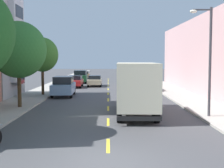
{
  "coord_description": "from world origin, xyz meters",
  "views": [
    {
      "loc": [
        0.01,
        -10.95,
        3.56
      ],
      "look_at": [
        0.39,
        21.31,
        1.07
      ],
      "focal_mm": 51.03,
      "sensor_mm": 36.0,
      "label": 1
    }
  ],
  "objects_px": {
    "parked_suv_forest": "(80,76)",
    "parked_hatchback_burgundy": "(130,73)",
    "street_lamp": "(208,53)",
    "street_tree_third": "(42,55)",
    "parked_wagon_red": "(75,81)",
    "delivery_box_truck": "(136,85)",
    "parked_sedan_orange": "(84,75)",
    "moving_champagne_sedan": "(95,81)",
    "parked_wagon_teal": "(136,77)",
    "street_tree_second": "(19,50)",
    "parked_suv_silver": "(132,74)",
    "parked_suv_sky": "(64,86)",
    "parked_wagon_black": "(148,84)"
  },
  "relations": [
    {
      "from": "parked_wagon_teal",
      "to": "delivery_box_truck",
      "type": "bearing_deg",
      "value": -94.87
    },
    {
      "from": "parked_suv_forest",
      "to": "parked_hatchback_burgundy",
      "type": "bearing_deg",
      "value": 61.6
    },
    {
      "from": "street_lamp",
      "to": "parked_wagon_black",
      "type": "height_order",
      "value": "street_lamp"
    },
    {
      "from": "parked_suv_forest",
      "to": "parked_suv_silver",
      "type": "xyz_separation_m",
      "value": [
        8.54,
        8.38,
        0.0
      ]
    },
    {
      "from": "street_lamp",
      "to": "parked_wagon_red",
      "type": "relative_size",
      "value": 1.38
    },
    {
      "from": "moving_champagne_sedan",
      "to": "parked_suv_silver",
      "type": "bearing_deg",
      "value": 66.56
    },
    {
      "from": "parked_suv_sky",
      "to": "parked_sedan_orange",
      "type": "relative_size",
      "value": 1.07
    },
    {
      "from": "delivery_box_truck",
      "to": "parked_suv_sky",
      "type": "relative_size",
      "value": 1.67
    },
    {
      "from": "delivery_box_truck",
      "to": "parked_sedan_orange",
      "type": "relative_size",
      "value": 1.79
    },
    {
      "from": "parked_suv_forest",
      "to": "parked_wagon_red",
      "type": "xyz_separation_m",
      "value": [
        -0.06,
        -7.35,
        -0.18
      ]
    },
    {
      "from": "street_lamp",
      "to": "parked_suv_forest",
      "type": "height_order",
      "value": "street_lamp"
    },
    {
      "from": "parked_wagon_black",
      "to": "parked_wagon_teal",
      "type": "bearing_deg",
      "value": 90.06
    },
    {
      "from": "street_tree_second",
      "to": "parked_suv_forest",
      "type": "distance_m",
      "value": 25.62
    },
    {
      "from": "parked_hatchback_burgundy",
      "to": "moving_champagne_sedan",
      "type": "height_order",
      "value": "parked_hatchback_burgundy"
    },
    {
      "from": "street_tree_third",
      "to": "moving_champagne_sedan",
      "type": "height_order",
      "value": "street_tree_third"
    },
    {
      "from": "street_tree_second",
      "to": "moving_champagne_sedan",
      "type": "relative_size",
      "value": 1.37
    },
    {
      "from": "parked_wagon_black",
      "to": "parked_suv_forest",
      "type": "bearing_deg",
      "value": 124.29
    },
    {
      "from": "parked_sedan_orange",
      "to": "parked_suv_silver",
      "type": "bearing_deg",
      "value": -6.92
    },
    {
      "from": "delivery_box_truck",
      "to": "parked_wagon_teal",
      "type": "height_order",
      "value": "delivery_box_truck"
    },
    {
      "from": "street_tree_third",
      "to": "parked_hatchback_burgundy",
      "type": "xyz_separation_m",
      "value": [
        10.7,
        32.86,
        -3.26
      ]
    },
    {
      "from": "street_tree_second",
      "to": "parked_wagon_red",
      "type": "distance_m",
      "value": 18.41
    },
    {
      "from": "delivery_box_truck",
      "to": "parked_suv_sky",
      "type": "distance_m",
      "value": 12.13
    },
    {
      "from": "street_tree_third",
      "to": "street_tree_second",
      "type": "bearing_deg",
      "value": -90.0
    },
    {
      "from": "street_tree_third",
      "to": "moving_champagne_sedan",
      "type": "distance_m",
      "value": 12.68
    },
    {
      "from": "street_tree_third",
      "to": "parked_hatchback_burgundy",
      "type": "height_order",
      "value": "street_tree_third"
    },
    {
      "from": "street_tree_second",
      "to": "parked_hatchback_burgundy",
      "type": "relative_size",
      "value": 1.54
    },
    {
      "from": "street_tree_third",
      "to": "parked_sedan_orange",
      "type": "bearing_deg",
      "value": 85.74
    },
    {
      "from": "delivery_box_truck",
      "to": "parked_wagon_red",
      "type": "distance_m",
      "value": 21.42
    },
    {
      "from": "delivery_box_truck",
      "to": "street_lamp",
      "type": "bearing_deg",
      "value": -18.25
    },
    {
      "from": "parked_hatchback_burgundy",
      "to": "parked_wagon_teal",
      "type": "xyz_separation_m",
      "value": [
        0.11,
        -12.89,
        0.05
      ]
    },
    {
      "from": "street_tree_second",
      "to": "parked_suv_forest",
      "type": "xyz_separation_m",
      "value": [
        2.19,
        25.31,
        -3.27
      ]
    },
    {
      "from": "street_lamp",
      "to": "parked_wagon_red",
      "type": "bearing_deg",
      "value": 115.01
    },
    {
      "from": "street_tree_second",
      "to": "parked_suv_silver",
      "type": "distance_m",
      "value": 35.51
    },
    {
      "from": "parked_wagon_red",
      "to": "moving_champagne_sedan",
      "type": "height_order",
      "value": "parked_wagon_red"
    },
    {
      "from": "street_lamp",
      "to": "parked_suv_silver",
      "type": "relative_size",
      "value": 1.35
    },
    {
      "from": "delivery_box_truck",
      "to": "parked_suv_forest",
      "type": "distance_m",
      "value": 28.52
    },
    {
      "from": "parked_wagon_teal",
      "to": "parked_sedan_orange",
      "type": "bearing_deg",
      "value": 143.26
    },
    {
      "from": "street_tree_third",
      "to": "parked_hatchback_burgundy",
      "type": "distance_m",
      "value": 34.71
    },
    {
      "from": "parked_wagon_black",
      "to": "moving_champagne_sedan",
      "type": "xyz_separation_m",
      "value": [
        -6.23,
        6.91,
        -0.05
      ]
    },
    {
      "from": "parked_wagon_teal",
      "to": "moving_champagne_sedan",
      "type": "relative_size",
      "value": 1.05
    },
    {
      "from": "street_tree_second",
      "to": "parked_hatchback_burgundy",
      "type": "distance_m",
      "value": 42.57
    },
    {
      "from": "street_lamp",
      "to": "street_tree_third",
      "type": "bearing_deg",
      "value": 135.54
    },
    {
      "from": "delivery_box_truck",
      "to": "parked_wagon_teal",
      "type": "relative_size",
      "value": 1.71
    },
    {
      "from": "street_lamp",
      "to": "parked_wagon_teal",
      "type": "height_order",
      "value": "street_lamp"
    },
    {
      "from": "parked_suv_silver",
      "to": "parked_suv_forest",
      "type": "bearing_deg",
      "value": -135.55
    },
    {
      "from": "parked_wagon_red",
      "to": "street_tree_third",
      "type": "bearing_deg",
      "value": -102.32
    },
    {
      "from": "delivery_box_truck",
      "to": "moving_champagne_sedan",
      "type": "height_order",
      "value": "delivery_box_truck"
    },
    {
      "from": "parked_wagon_red",
      "to": "parked_suv_silver",
      "type": "bearing_deg",
      "value": 61.34
    },
    {
      "from": "street_lamp",
      "to": "moving_champagne_sedan",
      "type": "bearing_deg",
      "value": 108.26
    },
    {
      "from": "parked_suv_forest",
      "to": "moving_champagne_sedan",
      "type": "relative_size",
      "value": 1.07
    }
  ]
}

